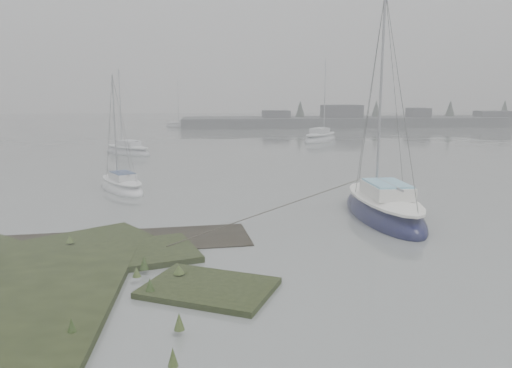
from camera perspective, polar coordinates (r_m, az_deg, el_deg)
The scene contains 7 objects.
ground at distance 44.17m, azimuth -5.68°, elevation 3.44°, with size 160.00×160.00×0.00m, color slate.
far_shoreline at distance 80.23m, azimuth 14.34°, elevation 7.05°, with size 60.00×8.00×4.15m.
sailboat_main at distance 22.79m, azimuth 14.34°, elevation -2.92°, with size 2.66×7.54×10.55m.
sailboat_white at distance 28.97m, azimuth -15.08°, elevation -0.30°, with size 3.87×5.03×6.91m.
sailboat_far_a at distance 45.19m, azimuth -14.45°, elevation 3.63°, with size 5.34×5.16×7.89m.
sailboat_far_b at distance 55.17m, azimuth 7.38°, elevation 5.17°, with size 5.73×6.73×9.47m.
sailboat_far_c at distance 77.43m, azimuth -8.31°, elevation 6.68°, with size 5.36×2.17×7.39m.
Camera 1 is at (0.71, -13.81, 5.58)m, focal length 35.00 mm.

